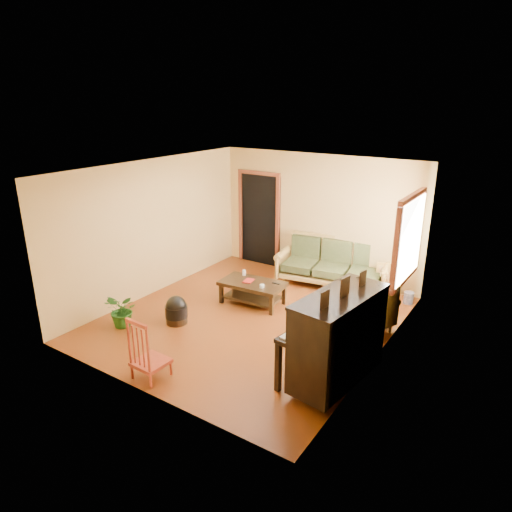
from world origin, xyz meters
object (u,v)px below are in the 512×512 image
Objects in this scene: armchair at (366,306)px; ceramic_crock at (409,298)px; coffee_table at (253,293)px; piano at (338,341)px; red_chair at (150,347)px; sofa at (333,264)px; potted_plant at (123,310)px; footstool at (176,313)px.

ceramic_crock is (0.32, 1.43, -0.31)m from armchair.
coffee_table is 2.14m from armchair.
ceramic_crock is (0.10, 3.09, -0.54)m from piano.
red_chair is (-1.96, -2.92, 0.04)m from armchair.
armchair is at bearing 4.86° from coffee_table.
sofa is 3.69× the size of potted_plant.
coffee_table is 2.92m from ceramic_crock.
footstool is (-1.52, -2.97, -0.29)m from sofa.
sofa is at bearing 123.01° from piano.
piano is 6.52× the size of ceramic_crock.
potted_plant is (-3.42, -2.14, -0.12)m from armchair.
armchair is at bearing -57.91° from sofa.
coffee_table is at bearing -146.60° from ceramic_crock.
armchair reaches higher than ceramic_crock.
sofa is 1.90m from armchair.
ceramic_crock is (3.09, 2.97, -0.07)m from footstool.
footstool is at bearing -126.26° from sofa.
piano is 3.14m from ceramic_crock.
sofa is 1.61m from ceramic_crock.
sofa is at bearing 154.89° from armchair.
red_chair is at bearing -108.43° from sofa.
piano is 3.69m from potted_plant.
coffee_table is 2.81m from piano.
potted_plant is at bearing -130.44° from sofa.
red_chair reaches higher than armchair.
red_chair is at bearing -100.22° from armchair.
coffee_table reaches higher than ceramic_crock.
coffee_table is 1.96× the size of potted_plant.
red_chair reaches higher than ceramic_crock.
footstool is at bearing -127.23° from armchair.
footstool is 1.62m from red_chair.
footstool is at bearing -136.13° from ceramic_crock.
sofa reaches higher than footstool.
sofa is at bearing 179.99° from ceramic_crock.
armchair is at bearing -102.48° from ceramic_crock.
coffee_table is at bearing -151.45° from armchair.
footstool is 0.41× the size of red_chair.
ceramic_crock is at bearing -9.12° from sofa.
potted_plant reaches higher than footstool.
armchair is 2.20× the size of footstool.
piano is 2.45× the size of potted_plant.
sofa is at bearing 62.84° from footstool.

